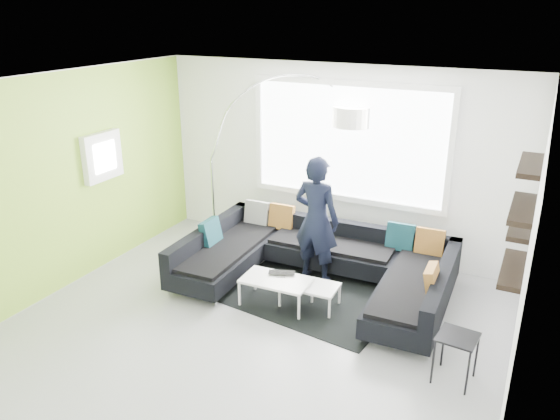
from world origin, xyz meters
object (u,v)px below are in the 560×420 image
object	(u,v)px
sectional_sofa	(315,267)
arc_lamp	(211,158)
coffee_table	(293,293)
person	(316,220)
laptop	(281,275)
side_table	(455,358)

from	to	relation	value
sectional_sofa	arc_lamp	xyz separation A→B (m)	(-2.14, 0.89, 1.00)
coffee_table	person	size ratio (longest dim) A/B	0.63
coffee_table	laptop	world-z (taller)	laptop
coffee_table	laptop	xyz separation A→B (m)	(-0.18, 0.03, 0.19)
coffee_table	laptop	distance (m)	0.26
coffee_table	arc_lamp	xyz separation A→B (m)	(-2.06, 1.41, 1.14)
sectional_sofa	coffee_table	size ratio (longest dim) A/B	3.18
side_table	sectional_sofa	bearing A→B (deg)	150.45
sectional_sofa	side_table	bearing A→B (deg)	-31.03
person	laptop	distance (m)	0.92
arc_lamp	side_table	xyz separation A→B (m)	(4.13, -2.02, -1.06)
laptop	sectional_sofa	bearing A→B (deg)	42.00
sectional_sofa	arc_lamp	bearing A→B (deg)	155.96
coffee_table	arc_lamp	size ratio (longest dim) A/B	0.41
arc_lamp	person	world-z (taller)	arc_lamp
sectional_sofa	arc_lamp	size ratio (longest dim) A/B	1.31
laptop	person	bearing A→B (deg)	58.30
person	arc_lamp	bearing A→B (deg)	-12.43
coffee_table	side_table	size ratio (longest dim) A/B	2.12
person	side_table	bearing A→B (deg)	150.92
sectional_sofa	laptop	world-z (taller)	sectional_sofa
laptop	side_table	bearing A→B (deg)	-36.49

